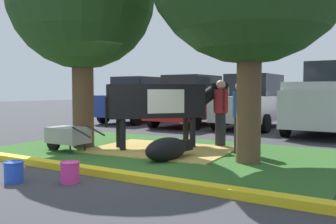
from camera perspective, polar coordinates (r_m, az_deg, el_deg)
The scene contains 15 objects.
ground_plane at distance 7.18m, azimuth -6.50°, elevation -8.10°, with size 80.00×80.00×0.00m, color #38383D.
grass_island at distance 8.63m, azimuth -0.79°, elevation -6.09°, with size 7.82×4.78×0.02m, color #2D5B23.
curb_yellow at distance 6.67m, azimuth -12.86°, elevation -8.51°, with size 9.02×0.24×0.12m, color yellow.
hay_bedding at distance 8.84m, azimuth -1.04°, elevation -5.77°, with size 3.20×2.40×0.04m, color tan.
cow_holstein at distance 9.09m, azimuth -1.20°, elevation 1.59°, with size 2.32×2.62×1.60m.
calf_lying at distance 7.54m, azimuth -0.09°, elevation -5.69°, with size 0.65×1.33×0.48m.
person_handler at distance 9.43m, azimuth 8.01°, elevation 0.14°, with size 0.48×0.34×1.68m.
person_visitor_near at distance 8.41m, azimuth 10.95°, elevation -0.48°, with size 0.34×0.50×1.62m.
wheelbarrow at distance 8.88m, azimuth -15.09°, elevation -3.48°, with size 1.60×0.61×0.63m.
bucket_blue at distance 6.29m, azimuth -22.44°, elevation -8.38°, with size 0.31×0.31×0.32m.
bucket_pink at distance 6.00m, azimuth -14.70°, elevation -8.80°, with size 0.31×0.31×0.32m.
sedan_blue at distance 16.87m, azimuth -4.29°, elevation 1.80°, with size 2.05×4.42×2.02m.
sedan_red at distance 15.01m, azimuth 3.71°, elevation 1.62°, with size 2.05×4.42×2.02m.
sedan_silver at distance 14.52m, azimuth 13.02°, elevation 1.49°, with size 2.05×4.42×2.02m.
pickup_truck_maroon at distance 13.54m, azimuth 23.70°, elevation 1.73°, with size 2.26×5.42×2.42m.
Camera 1 is at (4.40, -5.49, 1.41)m, focal length 40.00 mm.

